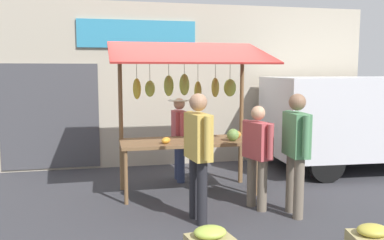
{
  "coord_description": "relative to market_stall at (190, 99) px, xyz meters",
  "views": [
    {
      "loc": [
        1.38,
        6.46,
        2.02
      ],
      "look_at": [
        0.0,
        0.3,
        1.25
      ],
      "focal_mm": 38.3,
      "sensor_mm": 36.0,
      "label": 1
    }
  ],
  "objects": [
    {
      "name": "street_backdrop",
      "position": [
        0.09,
        -2.15,
        0.15
      ],
      "size": [
        9.0,
        0.3,
        3.4
      ],
      "color": "#B2A893",
      "rests_on": "ground"
    },
    {
      "name": "vendor_with_sunhat",
      "position": [
        0.03,
        -0.7,
        -0.67
      ],
      "size": [
        0.39,
        0.66,
        1.52
      ],
      "rotation": [
        0.0,
        0.0,
        1.58
      ],
      "color": "navy",
      "rests_on": "ground"
    },
    {
      "name": "shopper_in_grey_tee",
      "position": [
        -1.19,
        1.42,
        -0.55
      ],
      "size": [
        0.26,
        0.72,
        1.71
      ],
      "rotation": [
        0.0,
        0.0,
        -1.65
      ],
      "color": "#726656",
      "rests_on": "ground"
    },
    {
      "name": "ground_plane",
      "position": [
        0.04,
        0.05,
        -1.55
      ],
      "size": [
        40.0,
        40.0,
        0.0
      ],
      "primitive_type": "plane",
      "color": "#38383D"
    },
    {
      "name": "shopper_in_striped_shirt",
      "position": [
        -0.78,
        1.04,
        -0.69
      ],
      "size": [
        0.34,
        0.64,
        1.52
      ],
      "rotation": [
        0.0,
        0.0,
        -1.29
      ],
      "color": "#726656",
      "rests_on": "ground"
    },
    {
      "name": "shopper_with_ponytail",
      "position": [
        0.18,
        1.35,
        -0.54
      ],
      "size": [
        0.29,
        0.72,
        1.72
      ],
      "rotation": [
        0.0,
        0.0,
        -1.44
      ],
      "color": "#232328",
      "rests_on": "ground"
    },
    {
      "name": "parked_van",
      "position": [
        -3.92,
        -0.78,
        -0.43
      ],
      "size": [
        4.5,
        2.09,
        1.88
      ],
      "rotation": [
        0.0,
        0.0,
        -0.06
      ],
      "color": "silver",
      "rests_on": "ground"
    },
    {
      "name": "market_stall",
      "position": [
        0.0,
        0.0,
        0.0
      ],
      "size": [
        2.5,
        1.46,
        2.5
      ],
      "color": "brown",
      "rests_on": "ground"
    }
  ]
}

